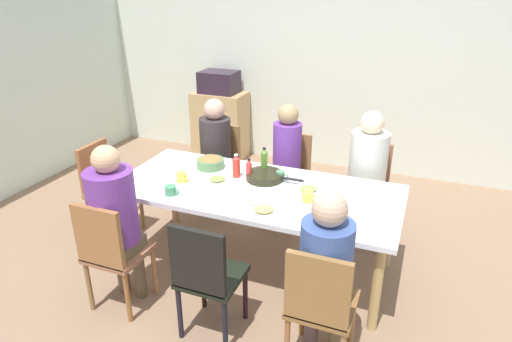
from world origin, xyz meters
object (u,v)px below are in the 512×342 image
(chair_6, at_px, (320,303))
(bottle_0, at_px, (236,166))
(chair_1, at_px, (367,185))
(cup_4, at_px, (260,195))
(plate_2, at_px, (217,180))
(cup_0, at_px, (182,177))
(chair_0, at_px, (206,274))
(bottle_2, at_px, (249,170))
(dining_table, at_px, (256,196))
(cup_2, at_px, (308,197))
(bowl_0, at_px, (210,162))
(chair_4, at_px, (289,173))
(cup_3, at_px, (247,201))
(person_1, at_px, (368,165))
(person_4, at_px, (287,156))
(microwave, at_px, (219,82))
(person_5, at_px, (215,145))
(cup_1, at_px, (281,176))
(chair_5, at_px, (220,162))
(chair_3, at_px, (105,184))
(serving_pan, at_px, (265,176))
(plate_0, at_px, (264,211))
(bottle_1, at_px, (264,162))
(chair_2, at_px, (111,250))
(side_cabinet, at_px, (220,125))
(cup_5, at_px, (171,190))
(person_2, at_px, (114,213))
(plate_1, at_px, (308,190))
(person_6, at_px, (326,264))

(chair_6, relative_size, bottle_0, 4.41)
(chair_1, bearing_deg, cup_4, -122.30)
(plate_2, xyz_separation_m, cup_0, (-0.28, -0.10, 0.03))
(chair_0, xyz_separation_m, bottle_2, (-0.11, 1.01, 0.32))
(dining_table, relative_size, cup_2, 19.83)
(bowl_0, bearing_deg, chair_4, 50.41)
(cup_3, bearing_deg, person_1, 57.67)
(person_4, bearing_deg, microwave, 134.39)
(chair_6, relative_size, cup_0, 7.47)
(chair_1, distance_m, cup_2, 1.05)
(cup_4, bearing_deg, person_5, 131.68)
(cup_1, bearing_deg, cup_3, -98.57)
(plate_2, distance_m, cup_2, 0.80)
(chair_1, xyz_separation_m, bottle_0, (-1.00, -0.74, 0.33))
(bottle_0, bearing_deg, cup_0, -145.97)
(cup_4, relative_size, microwave, 0.23)
(chair_5, height_order, person_5, person_5)
(chair_3, bearing_deg, chair_6, -21.17)
(chair_3, relative_size, cup_2, 7.78)
(cup_0, bearing_deg, chair_6, -29.33)
(bowl_0, height_order, serving_pan, bowl_0)
(chair_4, height_order, bottle_0, bottle_0)
(plate_0, relative_size, bottle_1, 1.08)
(bottle_1, xyz_separation_m, microwave, (-1.37, 1.94, 0.19))
(chair_2, height_order, chair_5, same)
(person_1, xyz_separation_m, plate_2, (-1.11, -0.80, 0.00))
(cup_1, bearing_deg, side_cabinet, 127.37)
(chair_1, distance_m, cup_5, 1.84)
(person_1, relative_size, bowl_0, 5.11)
(cup_4, bearing_deg, bottle_0, 136.49)
(cup_5, bearing_deg, bowl_0, 86.14)
(chair_1, xyz_separation_m, bowl_0, (-1.30, -0.64, 0.28))
(chair_6, bearing_deg, side_cabinet, 124.85)
(person_1, height_order, cup_5, person_1)
(cup_5, bearing_deg, bottle_0, 56.19)
(bowl_0, height_order, bottle_0, bottle_0)
(cup_0, bearing_deg, person_2, -101.95)
(chair_4, bearing_deg, person_2, -114.39)
(chair_1, distance_m, bottle_0, 1.29)
(plate_1, bearing_deg, person_1, 63.38)
(dining_table, xyz_separation_m, chair_4, (0.00, 0.89, -0.16))
(person_2, xyz_separation_m, cup_5, (0.19, 0.45, 0.01))
(cup_2, relative_size, microwave, 0.24)
(cup_2, bearing_deg, chair_6, -68.87)
(chair_2, bearing_deg, side_cabinet, 101.67)
(person_1, bearing_deg, plate_1, -116.62)
(plate_0, bearing_deg, person_6, -38.12)
(person_5, distance_m, cup_3, 1.39)
(side_cabinet, bearing_deg, person_6, -54.36)
(plate_1, distance_m, bowl_0, 0.96)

